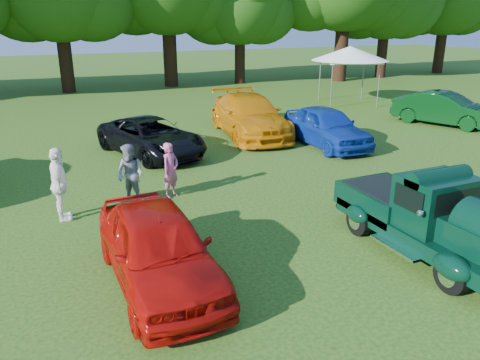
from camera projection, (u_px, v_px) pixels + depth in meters
name	position (u px, v px, depth m)	size (l,w,h in m)	color
ground	(333.00, 253.00, 9.55)	(120.00, 120.00, 0.00)	#1F4410
hero_pickup	(425.00, 218.00, 9.47)	(1.98, 4.25, 1.66)	black
red_convertible	(158.00, 247.00, 8.28)	(1.66, 4.12, 1.40)	#A40B07
back_car_black	(151.00, 137.00, 16.23)	(2.11, 4.58, 1.27)	black
back_car_orange	(249.00, 115.00, 18.92)	(2.25, 5.54, 1.61)	#CC7507
back_car_blue	(326.00, 126.00, 17.36)	(1.72, 4.28, 1.46)	navy
back_car_green	(445.00, 109.00, 20.73)	(1.54, 4.41, 1.45)	black
spectator_pink	(171.00, 170.00, 12.32)	(0.54, 0.36, 1.49)	#C6517B
spectator_grey	(130.00, 175.00, 11.86)	(0.76, 0.59, 1.57)	gray
spectator_white	(59.00, 185.00, 10.86)	(1.03, 0.43, 1.76)	white
canopy_tent	(350.00, 54.00, 25.30)	(5.29, 5.29, 3.10)	white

